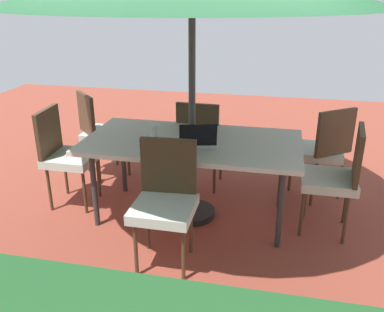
{
  "coord_description": "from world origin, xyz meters",
  "views": [
    {
      "loc": [
        -0.75,
        3.43,
        2.03
      ],
      "look_at": [
        0.0,
        0.0,
        0.62
      ],
      "focal_mm": 38.84,
      "sensor_mm": 36.0,
      "label": 1
    }
  ],
  "objects": [
    {
      "name": "chair_south",
      "position": [
        0.04,
        -0.63,
        0.55
      ],
      "size": [
        0.46,
        0.47,
        0.98
      ],
      "rotation": [
        0.0,
        0.0,
        -0.04
      ],
      "color": "silver",
      "rests_on": "ground_plane"
    },
    {
      "name": "chair_west",
      "position": [
        -1.27,
        -0.0,
        0.55
      ],
      "size": [
        0.48,
        0.47,
        0.98
      ],
      "rotation": [
        0.0,
        0.0,
        1.45
      ],
      "color": "silver",
      "rests_on": "ground_plane"
    },
    {
      "name": "chair_north",
      "position": [
        0.05,
        0.72,
        0.55
      ],
      "size": [
        0.46,
        0.47,
        0.98
      ],
      "rotation": [
        0.0,
        0.0,
        3.2
      ],
      "color": "silver",
      "rests_on": "ground_plane"
    },
    {
      "name": "laptop",
      "position": [
        -0.07,
        0.11,
        0.82
      ],
      "size": [
        0.37,
        0.32,
        0.21
      ],
      "rotation": [
        0.0,
        0.0,
        0.26
      ],
      "color": "#B7B7BC",
      "rests_on": "dining_table"
    },
    {
      "name": "cup",
      "position": [
        0.36,
        -0.01,
        0.83
      ],
      "size": [
        0.06,
        0.06,
        0.12
      ],
      "primitive_type": "cylinder",
      "color": "white",
      "rests_on": "dining_table"
    },
    {
      "name": "chair_east",
      "position": [
        1.27,
        0.01,
        0.55
      ],
      "size": [
        0.47,
        0.46,
        0.98
      ],
      "rotation": [
        0.0,
        0.0,
        4.77
      ],
      "color": "silver",
      "rests_on": "ground_plane"
    },
    {
      "name": "dining_table",
      "position": [
        0.0,
        0.0,
        0.72
      ],
      "size": [
        1.94,
        1.01,
        0.77
      ],
      "color": "white",
      "rests_on": "ground_plane"
    },
    {
      "name": "ground_plane",
      "position": [
        0.0,
        0.0,
        -0.01
      ],
      "size": [
        10.0,
        10.0,
        0.02
      ],
      "primitive_type": "cube",
      "color": "brown"
    },
    {
      "name": "chair_southeast",
      "position": [
        1.22,
        -0.72,
        0.55
      ],
      "size": [
        0.59,
        0.59,
        0.98
      ],
      "rotation": [
        0.0,
        0.0,
        5.49
      ],
      "color": "silver",
      "rests_on": "ground_plane"
    },
    {
      "name": "chair_southwest",
      "position": [
        -1.2,
        -0.65,
        0.55
      ],
      "size": [
        0.58,
        0.58,
        0.98
      ],
      "rotation": [
        0.0,
        0.0,
        0.64
      ],
      "color": "silver",
      "rests_on": "ground_plane"
    }
  ]
}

